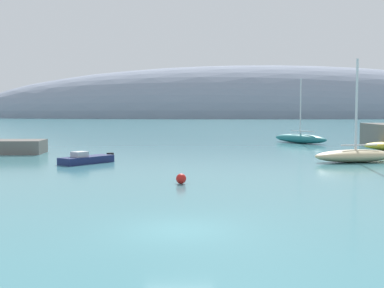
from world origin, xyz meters
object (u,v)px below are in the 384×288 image
at_px(sailboat_sand_near_shore, 354,155).
at_px(motorboat_navy_alongside_breakwater, 85,159).
at_px(sailboat_teal_mid_mooring, 298,138).
at_px(mooring_buoy_red, 179,179).

bearing_deg(sailboat_sand_near_shore, motorboat_navy_alongside_breakwater, -9.83).
height_order(sailboat_teal_mid_mooring, mooring_buoy_red, sailboat_teal_mid_mooring).
bearing_deg(mooring_buoy_red, sailboat_sand_near_shore, 40.90).
distance_m(motorboat_navy_alongside_breakwater, mooring_buoy_red, 12.83).
bearing_deg(sailboat_sand_near_shore, mooring_buoy_red, 28.47).
height_order(sailboat_sand_near_shore, motorboat_navy_alongside_breakwater, sailboat_sand_near_shore).
bearing_deg(mooring_buoy_red, motorboat_navy_alongside_breakwater, 125.02).
height_order(sailboat_sand_near_shore, sailboat_teal_mid_mooring, sailboat_sand_near_shore).
xyz_separation_m(sailboat_teal_mid_mooring, motorboat_navy_alongside_breakwater, (-20.66, -22.07, -0.25)).
xyz_separation_m(sailboat_sand_near_shore, motorboat_navy_alongside_breakwater, (-20.57, -0.93, -0.23)).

